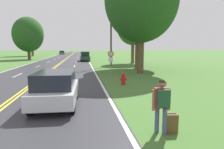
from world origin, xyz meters
TOP-DOWN VIEW (x-y plane):
  - hitchhiker_person at (5.88, 2.00)m, footprint 0.58×0.42m
  - suitcase at (6.22, 2.04)m, footprint 0.41×0.18m
  - fire_hydrant at (6.44, 10.17)m, footprint 0.47×0.31m
  - traffic_sign at (6.36, 15.76)m, footprint 0.60×0.10m
  - utility_pole_midground at (7.70, 24.63)m, footprint 1.80×0.24m
  - tree_left_verge at (-7.95, 43.30)m, footprint 6.61×6.61m
  - tree_behind_sign at (10.68, 21.35)m, footprint 6.78×6.78m
  - tree_mid_treeline at (9.48, 16.27)m, footprint 7.29×7.29m
  - tree_right_cluster at (-11.77, 63.32)m, footprint 7.22×7.22m
  - tree_far_back at (12.05, 29.17)m, footprint 5.42×5.42m
  - car_silver_hatchback_approaching at (2.35, 5.58)m, footprint 1.94×3.81m
  - car_dark_green_van_mid_near at (4.20, 36.00)m, footprint 1.92×4.94m
  - car_dark_grey_sedan_mid_far at (-3.93, 77.22)m, footprint 2.10×4.92m

SIDE VIEW (x-z plane):
  - suitcase at x=6.22m, z-range -0.02..0.61m
  - fire_hydrant at x=6.44m, z-range 0.01..0.85m
  - car_dark_grey_sedan_mid_far at x=-3.93m, z-range 0.02..1.47m
  - car_silver_hatchback_approaching at x=2.35m, z-range 0.05..1.61m
  - car_dark_green_van_mid_near at x=4.20m, z-range 0.03..1.90m
  - hitchhiker_person at x=5.88m, z-range 0.19..1.88m
  - traffic_sign at x=6.36m, z-range 0.58..2.89m
  - utility_pole_midground at x=7.70m, z-range 0.16..10.14m
  - tree_left_verge at x=-7.95m, z-range 0.83..10.12m
  - tree_far_back at x=12.05m, z-range 1.49..10.76m
  - tree_behind_sign at x=10.68m, z-range 1.52..12.42m
  - tree_mid_treeline at x=9.48m, z-range 1.54..13.05m
  - tree_right_cluster at x=-11.77m, z-range 1.56..13.04m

